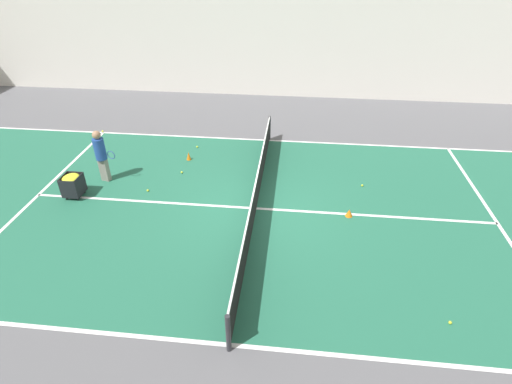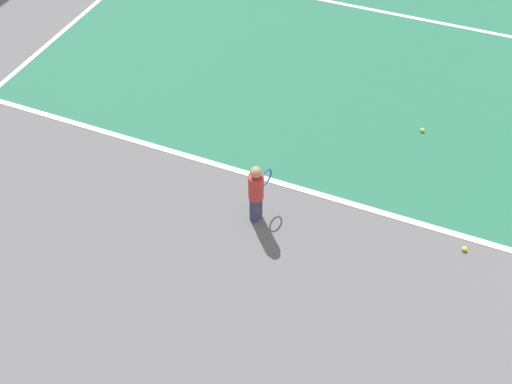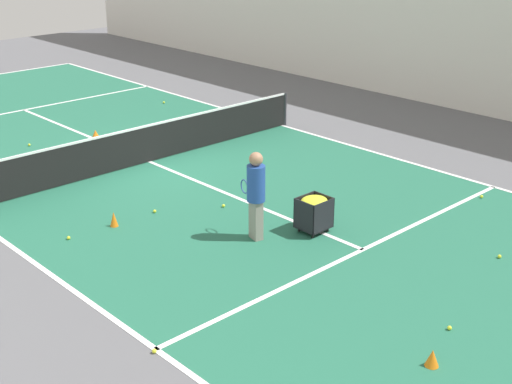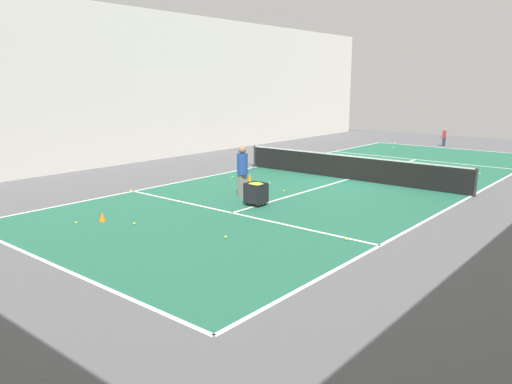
% 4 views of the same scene
% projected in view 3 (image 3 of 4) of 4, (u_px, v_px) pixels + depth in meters
% --- Properties ---
extents(ground_plane, '(39.08, 39.08, 0.00)m').
position_uv_depth(ground_plane, '(150.00, 162.00, 17.73)').
color(ground_plane, '#5B5B60').
extents(court_playing_area, '(9.36, 24.58, 0.00)m').
position_uv_depth(court_playing_area, '(150.00, 162.00, 17.73)').
color(court_playing_area, '#23664C').
rests_on(court_playing_area, ground).
extents(line_sideline_left, '(0.10, 24.58, 0.00)m').
position_uv_depth(line_sideline_left, '(282.00, 125.00, 20.70)').
color(line_sideline_left, white).
rests_on(line_sideline_left, ground).
extents(line_service_near, '(9.36, 0.10, 0.00)m').
position_uv_depth(line_service_near, '(24.00, 110.00, 22.31)').
color(line_service_near, white).
rests_on(line_service_near, ground).
extents(line_service_far, '(9.36, 0.10, 0.00)m').
position_uv_depth(line_service_far, '(363.00, 250.00, 13.15)').
color(line_service_far, white).
rests_on(line_service_far, ground).
extents(line_centre_service, '(0.10, 13.52, 0.00)m').
position_uv_depth(line_centre_service, '(150.00, 162.00, 17.73)').
color(line_centre_service, white).
rests_on(line_centre_service, ground).
extents(tennis_net, '(9.66, 0.10, 0.96)m').
position_uv_depth(tennis_net, '(149.00, 143.00, 17.54)').
color(tennis_net, '#2D2D33').
rests_on(tennis_net, ground).
extents(coach_at_net, '(0.42, 0.70, 1.73)m').
position_uv_depth(coach_at_net, '(256.00, 190.00, 13.25)').
color(coach_at_net, gray).
rests_on(coach_at_net, ground).
extents(ball_cart, '(0.59, 0.53, 0.72)m').
position_uv_depth(ball_cart, '(314.00, 207.00, 13.71)').
color(ball_cart, black).
rests_on(ball_cart, ground).
extents(training_cone_0, '(0.16, 0.16, 0.30)m').
position_uv_depth(training_cone_0, '(114.00, 219.00, 14.07)').
color(training_cone_0, orange).
rests_on(training_cone_0, ground).
extents(training_cone_1, '(0.21, 0.21, 0.22)m').
position_uv_depth(training_cone_1, '(96.00, 134.00, 19.55)').
color(training_cone_1, orange).
rests_on(training_cone_1, ground).
extents(training_cone_2, '(0.20, 0.20, 0.25)m').
position_uv_depth(training_cone_2, '(432.00, 358.00, 9.76)').
color(training_cone_2, orange).
rests_on(training_cone_2, ground).
extents(tennis_ball_0, '(0.07, 0.07, 0.07)m').
position_uv_depth(tennis_ball_0, '(155.00, 211.00, 14.74)').
color(tennis_ball_0, yellow).
rests_on(tennis_ball_0, ground).
extents(tennis_ball_1, '(0.07, 0.07, 0.07)m').
position_uv_depth(tennis_ball_1, '(29.00, 145.00, 18.89)').
color(tennis_ball_1, yellow).
rests_on(tennis_ball_1, ground).
extents(tennis_ball_4, '(0.07, 0.07, 0.07)m').
position_uv_depth(tennis_ball_4, '(482.00, 197.00, 15.49)').
color(tennis_ball_4, yellow).
rests_on(tennis_ball_4, ground).
extents(tennis_ball_6, '(0.07, 0.07, 0.07)m').
position_uv_depth(tennis_ball_6, '(500.00, 256.00, 12.82)').
color(tennis_ball_6, yellow).
rests_on(tennis_ball_6, ground).
extents(tennis_ball_7, '(0.07, 0.07, 0.07)m').
position_uv_depth(tennis_ball_7, '(69.00, 238.00, 13.54)').
color(tennis_ball_7, yellow).
rests_on(tennis_ball_7, ground).
extents(tennis_ball_8, '(0.07, 0.07, 0.07)m').
position_uv_depth(tennis_ball_8, '(223.00, 206.00, 15.01)').
color(tennis_ball_8, yellow).
rests_on(tennis_ball_8, ground).
extents(tennis_ball_9, '(0.07, 0.07, 0.07)m').
position_uv_depth(tennis_ball_9, '(154.00, 351.00, 10.07)').
color(tennis_ball_9, yellow).
rests_on(tennis_ball_9, ground).
extents(tennis_ball_10, '(0.07, 0.07, 0.07)m').
position_uv_depth(tennis_ball_10, '(450.00, 328.00, 10.63)').
color(tennis_ball_10, yellow).
rests_on(tennis_ball_10, ground).
extents(tennis_ball_11, '(0.07, 0.07, 0.07)m').
position_uv_depth(tennis_ball_11, '(164.00, 102.00, 23.05)').
color(tennis_ball_11, yellow).
rests_on(tennis_ball_11, ground).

